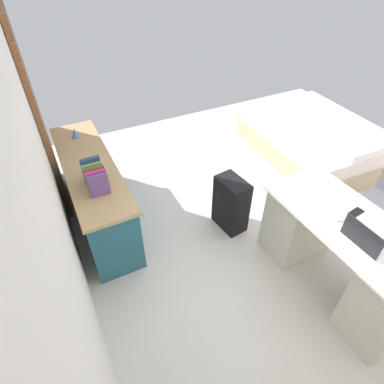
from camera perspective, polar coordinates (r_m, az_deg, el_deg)
ground_plane at (r=3.76m, az=15.75°, el=-3.80°), size 5.46×5.46×0.00m
wall_back at (r=2.22m, az=-25.99°, el=2.64°), size 4.02×0.10×2.62m
door_wooden at (r=3.64m, az=-25.95°, el=11.81°), size 0.88×0.05×2.04m
desk at (r=3.00m, az=25.35°, el=-10.10°), size 1.45×0.68×0.76m
credenza at (r=3.49m, az=-17.17°, el=0.04°), size 1.80×0.48×0.74m
bed at (r=4.79m, az=21.50°, el=8.90°), size 1.97×1.49×0.58m
suitcase_black at (r=3.31m, az=7.07°, el=-2.17°), size 0.38×0.26×0.60m
laptop at (r=2.60m, az=28.85°, el=-7.49°), size 0.31×0.22×0.21m
computer_mouse at (r=2.73m, az=25.15°, el=-4.28°), size 0.06×0.10×0.03m
cell_phone_by_mouse at (r=2.86m, az=27.58°, el=-3.29°), size 0.08×0.14×0.01m
book_row at (r=2.88m, az=-17.17°, el=2.69°), size 0.31×0.17×0.24m
figurine_small at (r=3.73m, az=-20.44°, el=9.98°), size 0.08×0.08×0.11m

